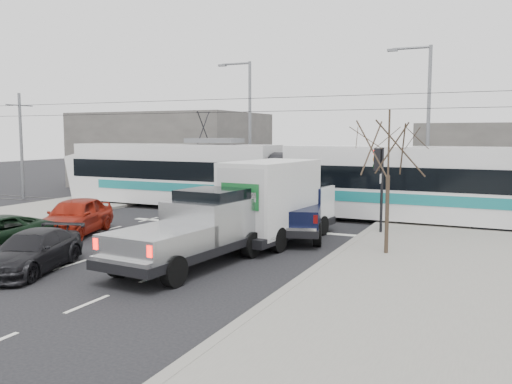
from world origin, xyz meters
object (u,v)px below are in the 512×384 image
at_px(street_lamp_far, 247,122).
at_px(navy_pickup, 297,208).
at_px(box_truck, 277,202).
at_px(tram, 282,178).
at_px(silver_pickup, 198,228).
at_px(dark_car, 32,251).
at_px(traffic_signal, 379,171).
at_px(street_lamp_near, 425,119).
at_px(red_car, 75,216).
at_px(bare_tree, 389,149).

height_order(street_lamp_far, navy_pickup, street_lamp_far).
bearing_deg(box_truck, tram, 116.69).
xyz_separation_m(silver_pickup, dark_car, (-4.30, -2.96, -0.58)).
relative_size(traffic_signal, dark_car, 0.83).
distance_m(traffic_signal, street_lamp_far, 14.47).
distance_m(navy_pickup, dark_car, 10.71).
bearing_deg(traffic_signal, box_truck, -138.34).
xyz_separation_m(street_lamp_near, navy_pickup, (-4.00, -8.93, -3.93)).
distance_m(red_car, dark_car, 6.17).
height_order(traffic_signal, dark_car, traffic_signal).
bearing_deg(bare_tree, street_lamp_near, 91.42).
distance_m(bare_tree, tram, 10.86).
bearing_deg(silver_pickup, bare_tree, 39.14).
bearing_deg(silver_pickup, street_lamp_near, 76.75).
bearing_deg(street_lamp_far, red_car, -94.53).
bearing_deg(bare_tree, tram, 131.78).
height_order(street_lamp_near, silver_pickup, street_lamp_near).
bearing_deg(dark_car, tram, 63.57).
height_order(box_truck, navy_pickup, box_truck).
bearing_deg(bare_tree, street_lamp_far, 131.12).
height_order(bare_tree, box_truck, bare_tree).
height_order(street_lamp_near, street_lamp_far, same).
bearing_deg(red_car, box_truck, -2.71).
xyz_separation_m(red_car, dark_car, (3.15, -5.30, -0.18)).
xyz_separation_m(bare_tree, dark_car, (-9.81, -6.59, -3.16)).
bearing_deg(traffic_signal, navy_pickup, -155.64).
relative_size(bare_tree, silver_pickup, 0.73).
relative_size(box_truck, navy_pickup, 1.12).
relative_size(box_truck, red_car, 1.42).
bearing_deg(navy_pickup, dark_car, -136.89).
distance_m(street_lamp_far, red_car, 15.45).
xyz_separation_m(bare_tree, red_car, (-12.96, -1.29, -2.98)).
bearing_deg(street_lamp_near, navy_pickup, -114.13).
bearing_deg(street_lamp_near, red_car, -134.74).
distance_m(box_truck, red_car, 8.76).
bearing_deg(bare_tree, dark_car, -146.11).
bearing_deg(street_lamp_far, dark_car, -84.38).
bearing_deg(navy_pickup, tram, 101.92).
xyz_separation_m(navy_pickup, dark_car, (-5.52, -9.16, -0.55)).
bearing_deg(traffic_signal, street_lamp_far, 138.28).
bearing_deg(silver_pickup, tram, 103.77).
distance_m(silver_pickup, navy_pickup, 6.31).
xyz_separation_m(navy_pickup, red_car, (-8.67, -3.86, -0.37)).
height_order(street_lamp_near, box_truck, street_lamp_near).
relative_size(red_car, dark_car, 1.09).
xyz_separation_m(silver_pickup, navy_pickup, (1.23, 6.19, -0.03)).
bearing_deg(navy_pickup, silver_pickup, -117.00).
distance_m(navy_pickup, red_car, 9.50).
bearing_deg(navy_pickup, traffic_signal, 8.57).
relative_size(street_lamp_near, red_car, 1.90).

